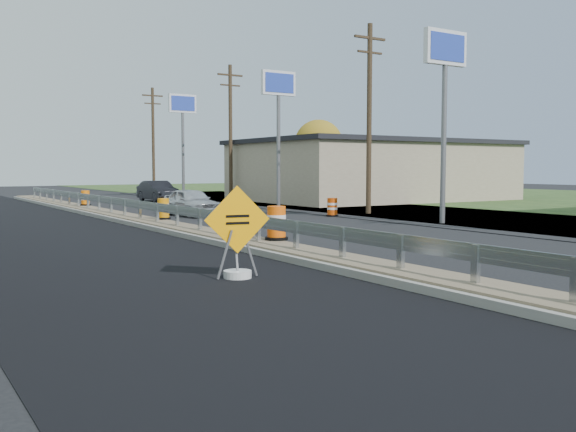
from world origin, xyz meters
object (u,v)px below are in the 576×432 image
car_silver (191,202)px  car_dark_mid (158,191)px  caution_sign (237,255)px  barrel_shoulder_near (332,208)px  barrel_median_mid (163,209)px  barrel_median_far (85,198)px  barrel_median_near (276,224)px

car_silver → car_dark_mid: size_ratio=0.91×
caution_sign → barrel_shoulder_near: bearing=57.9°
barrel_median_mid → barrel_shoulder_near: barrel_median_mid is taller
barrel_median_far → car_dark_mid: bearing=41.4°
barrel_median_near → car_dark_mid: (6.25, 25.84, 0.01)m
caution_sign → barrel_median_near: caution_sign is taller
barrel_median_near → barrel_median_far: (-0.12, 20.22, -0.07)m
caution_sign → barrel_median_near: bearing=60.4°
barrel_median_far → car_dark_mid: (6.37, 5.62, 0.09)m
barrel_median_mid → car_silver: car_silver is taller
barrel_shoulder_near → car_dark_mid: bearing=97.6°
barrel_median_near → barrel_median_mid: bearing=90.0°
barrel_median_mid → car_dark_mid: (6.25, 16.99, 0.08)m
car_dark_mid → barrel_median_mid: bearing=-111.0°
barrel_shoulder_near → car_dark_mid: size_ratio=0.20×
barrel_median_mid → barrel_shoulder_near: bearing=-0.2°
barrel_median_mid → car_silver: (2.96, 3.93, 0.03)m
barrel_shoulder_near → car_silver: (-5.55, 3.95, 0.25)m
barrel_median_far → car_silver: car_silver is taller
car_dark_mid → caution_sign: bearing=-108.7°
barrel_median_far → barrel_median_near: bearing=-89.7°
barrel_median_mid → barrel_shoulder_near: (8.51, -0.02, -0.22)m
barrel_median_mid → barrel_shoulder_near: size_ratio=0.97×
caution_sign → car_silver: size_ratio=0.50×
caution_sign → barrel_median_far: size_ratio=2.35×
car_dark_mid → barrel_median_far: bearing=-139.4°
car_silver → car_dark_mid: 13.47m
barrel_shoulder_near → car_silver: bearing=144.5°
barrel_median_near → barrel_median_far: size_ratio=1.18×
car_silver → caution_sign: bearing=-112.9°
caution_sign → barrel_median_far: 24.44m
barrel_median_mid → barrel_median_far: barrel_median_mid is taller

